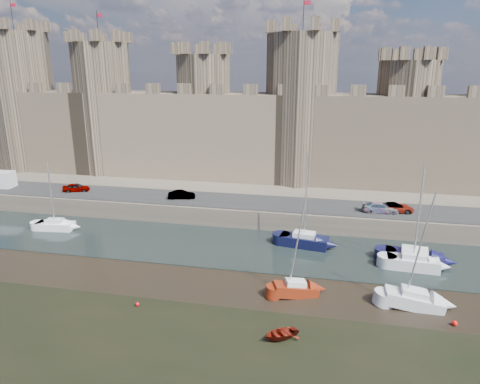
% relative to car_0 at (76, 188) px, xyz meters
% --- Properties ---
extents(water_channel, '(160.00, 12.00, 0.08)m').
position_rel_car_0_xyz_m(water_channel, '(30.01, -9.92, -3.12)').
color(water_channel, black).
rests_on(water_channel, ground).
extents(quay, '(160.00, 60.00, 2.50)m').
position_rel_car_0_xyz_m(quay, '(30.01, 26.08, -1.91)').
color(quay, '#4C443A').
rests_on(quay, ground).
extents(road, '(160.00, 7.00, 0.10)m').
position_rel_car_0_xyz_m(road, '(30.01, 0.08, -0.61)').
color(road, black).
rests_on(road, quay).
extents(castle, '(108.50, 11.00, 29.00)m').
position_rel_car_0_xyz_m(castle, '(29.37, 14.08, 8.51)').
color(castle, '#42382B').
rests_on(castle, quay).
extents(car_0, '(4.16, 2.69, 1.32)m').
position_rel_car_0_xyz_m(car_0, '(0.00, 0.00, 0.00)').
color(car_0, gray).
rests_on(car_0, quay).
extents(car_1, '(4.02, 2.28, 1.25)m').
position_rel_car_0_xyz_m(car_1, '(16.76, -0.37, -0.03)').
color(car_1, gray).
rests_on(car_1, quay).
extents(car_2, '(4.70, 2.08, 1.34)m').
position_rel_car_0_xyz_m(car_2, '(43.76, -0.94, 0.01)').
color(car_2, gray).
rests_on(car_2, quay).
extents(car_3, '(4.90, 2.70, 1.30)m').
position_rel_car_0_xyz_m(car_3, '(45.61, -0.36, -0.01)').
color(car_3, gray).
rests_on(car_3, quay).
extents(sailboat_0, '(4.97, 2.32, 9.01)m').
position_rel_car_0_xyz_m(sailboat_0, '(2.35, -9.15, -2.43)').
color(sailboat_0, white).
rests_on(sailboat_0, ground).
extents(sailboat_1, '(5.86, 3.03, 11.20)m').
position_rel_car_0_xyz_m(sailboat_1, '(34.55, -8.08, -2.30)').
color(sailboat_1, black).
rests_on(sailboat_1, ground).
extents(sailboat_2, '(5.30, 2.32, 11.21)m').
position_rel_car_0_xyz_m(sailboat_2, '(46.10, -11.77, -2.28)').
color(sailboat_2, silver).
rests_on(sailboat_2, ground).
extents(sailboat_3, '(6.22, 3.17, 10.43)m').
position_rel_car_0_xyz_m(sailboat_3, '(46.53, -10.07, -2.36)').
color(sailboat_3, black).
rests_on(sailboat_3, ground).
extents(sailboat_4, '(4.43, 2.91, 9.66)m').
position_rel_car_0_xyz_m(sailboat_4, '(34.47, -19.63, -2.44)').
color(sailboat_4, maroon).
rests_on(sailboat_4, ground).
extents(sailboat_5, '(4.99, 1.98, 10.74)m').
position_rel_car_0_xyz_m(sailboat_5, '(44.87, -19.56, -2.39)').
color(sailboat_5, silver).
rests_on(sailboat_5, ground).
extents(dinghy_4, '(3.70, 3.63, 0.63)m').
position_rel_car_0_xyz_m(dinghy_4, '(33.88, -26.51, -2.84)').
color(dinghy_4, maroon).
rests_on(dinghy_4, ground).
extents(buoy_1, '(0.37, 0.37, 0.37)m').
position_rel_car_0_xyz_m(buoy_1, '(20.85, -24.37, -2.97)').
color(buoy_1, red).
rests_on(buoy_1, ground).
extents(buoy_3, '(0.46, 0.46, 0.46)m').
position_rel_car_0_xyz_m(buoy_3, '(47.72, -21.92, -2.93)').
color(buoy_3, red).
rests_on(buoy_3, ground).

